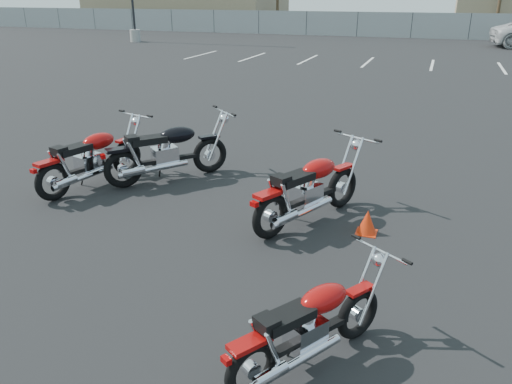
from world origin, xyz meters
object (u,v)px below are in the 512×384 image
(motorcycle_second_black, at_px, (167,152))
(motorcycle_third_red, at_px, (309,189))
(motorcycle_front_red, at_px, (91,159))
(motorcycle_rear_red, at_px, (310,326))

(motorcycle_second_black, height_order, motorcycle_third_red, motorcycle_second_black)
(motorcycle_third_red, bearing_deg, motorcycle_second_black, 162.86)
(motorcycle_front_red, distance_m, motorcycle_second_black, 1.31)
(motorcycle_rear_red, bearing_deg, motorcycle_third_red, 104.33)
(motorcycle_third_red, xyz_separation_m, motorcycle_rear_red, (0.77, -3.00, -0.10))
(motorcycle_front_red, height_order, motorcycle_rear_red, motorcycle_front_red)
(motorcycle_front_red, relative_size, motorcycle_rear_red, 1.29)
(motorcycle_front_red, distance_m, motorcycle_third_red, 3.92)
(motorcycle_front_red, distance_m, motorcycle_rear_red, 5.64)
(motorcycle_third_red, relative_size, motorcycle_rear_red, 1.27)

